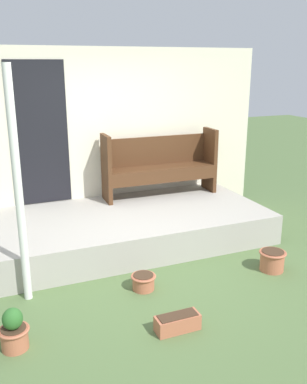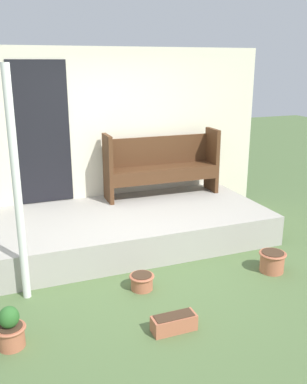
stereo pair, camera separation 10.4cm
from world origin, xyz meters
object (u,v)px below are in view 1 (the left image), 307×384
object	(u,v)px
flower_pot_middle	(143,281)
flower_pot_right	(272,260)
bench	(160,162)
flower_pot_left	(14,331)
support_post	(18,190)
planter_box_rect	(177,323)

from	to	relation	value
flower_pot_middle	flower_pot_right	bearing A→B (deg)	-6.17
bench	flower_pot_middle	bearing A→B (deg)	-116.57
flower_pot_left	flower_pot_middle	bearing A→B (deg)	20.36
support_post	flower_pot_middle	world-z (taller)	support_post
bench	flower_pot_middle	distance (m)	2.33
flower_pot_middle	flower_pot_left	bearing A→B (deg)	-159.64
flower_pot_middle	flower_pot_right	xyz separation A→B (m)	(1.58, -0.17, 0.04)
bench	flower_pot_middle	size ratio (longest dim) A/B	6.32
flower_pot_right	planter_box_rect	distance (m)	1.69
flower_pot_left	planter_box_rect	xyz separation A→B (m)	(1.42, -0.30, -0.09)
flower_pot_left	flower_pot_right	bearing A→B (deg)	6.66
bench	planter_box_rect	distance (m)	3.04
bench	flower_pot_right	xyz separation A→B (m)	(0.56, -2.10, -0.79)
support_post	flower_pot_middle	distance (m)	1.64
flower_pot_middle	planter_box_rect	distance (m)	0.82
bench	planter_box_rect	bearing A→B (deg)	-108.69
planter_box_rect	flower_pot_middle	bearing A→B (deg)	91.37
flower_pot_middle	planter_box_rect	bearing A→B (deg)	-88.63
flower_pot_middle	bench	bearing A→B (deg)	62.14
bench	flower_pot_left	xyz separation A→B (m)	(-2.41, -2.44, -0.75)
flower_pot_left	planter_box_rect	bearing A→B (deg)	-12.05
bench	flower_pot_middle	xyz separation A→B (m)	(-1.02, -1.93, -0.83)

